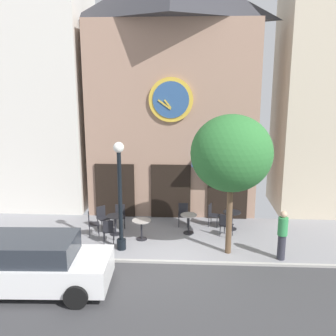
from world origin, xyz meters
TOP-DOWN VIEW (x-y plane):
  - ground_plane at (0.00, -1.00)m, footprint 24.43×10.61m
  - clock_building at (-0.41, 5.59)m, footprint 7.13×3.96m
  - neighbor_building_left at (-7.52, 6.27)m, footprint 6.54×3.97m
  - street_lamp at (-1.97, 0.98)m, footprint 0.36×0.36m
  - street_tree at (1.72, 0.91)m, footprint 2.66×2.39m
  - cafe_table_center at (-2.43, 2.26)m, footprint 0.64×0.64m
  - cafe_table_near_curb at (-1.37, 1.85)m, footprint 0.70×0.70m
  - cafe_table_center_right at (0.36, 2.53)m, footprint 0.63×0.63m
  - cafe_table_rightmost at (2.05, 3.02)m, footprint 0.69×0.69m
  - cafe_chair_near_tree at (-3.04, 2.82)m, footprint 0.56×0.56m
  - cafe_chair_under_awning at (-2.51, 1.43)m, footprint 0.45×0.45m
  - cafe_chair_by_entrance at (-3.29, 2.11)m, footprint 0.49×0.49m
  - cafe_chair_corner at (0.14, 3.36)m, footprint 0.41×0.41m
  - cafe_chair_facing_wall at (-2.37, 3.04)m, footprint 0.46×0.46m
  - cafe_chair_outer at (1.74, 2.26)m, footprint 0.55×0.55m
  - cafe_chair_right_end at (1.30, 3.34)m, footprint 0.51×0.51m
  - pedestrian_green at (3.41, 0.51)m, footprint 0.42×0.42m
  - parked_car_white at (-3.98, -1.77)m, footprint 4.36×2.15m

SIDE VIEW (x-z plane):
  - ground_plane at x=0.00m, z-range -0.09..0.04m
  - cafe_table_center_right at x=0.36m, z-range 0.12..0.88m
  - cafe_table_rightmost at x=2.05m, z-range 0.14..0.87m
  - cafe_table_center at x=-2.43m, z-range 0.13..0.89m
  - cafe_table_near_curb at x=-1.37m, z-range 0.15..0.90m
  - cafe_chair_near_tree at x=-3.04m, z-range 0.08..0.98m
  - cafe_chair_under_awning at x=-2.51m, z-range 0.08..0.98m
  - cafe_chair_by_entrance at x=-3.29m, z-range 0.08..0.98m
  - cafe_chair_corner at x=0.14m, z-range 0.08..0.98m
  - cafe_chair_facing_wall at x=-2.37m, z-range 0.08..0.98m
  - cafe_chair_outer at x=1.74m, z-range 0.08..0.98m
  - cafe_chair_right_end at x=1.30m, z-range 0.08..0.98m
  - parked_car_white at x=-3.98m, z-range -0.01..1.54m
  - pedestrian_green at x=3.41m, z-range 0.03..1.70m
  - street_lamp at x=-1.97m, z-range 0.03..3.82m
  - street_tree at x=1.72m, z-range 1.09..5.81m
  - clock_building at x=-0.41m, z-range 0.20..10.66m
  - neighbor_building_left at x=-7.52m, z-range 0.00..15.58m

